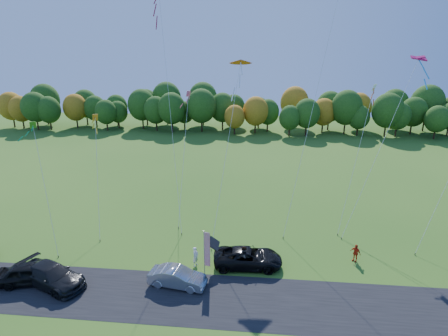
# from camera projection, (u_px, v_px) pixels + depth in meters

# --- Properties ---
(ground) EXTENTS (160.00, 160.00, 0.00)m
(ground) POSITION_uv_depth(u_px,v_px,m) (217.00, 268.00, 29.63)
(ground) COLOR #2C5A18
(asphalt_strip) EXTENTS (90.00, 6.00, 0.01)m
(asphalt_strip) POSITION_uv_depth(u_px,v_px,m) (211.00, 299.00, 25.84)
(asphalt_strip) COLOR black
(asphalt_strip) RESTS_ON ground
(tree_line) EXTENTS (116.00, 12.00, 10.00)m
(tree_line) POSITION_uv_depth(u_px,v_px,m) (244.00, 133.00, 81.73)
(tree_line) COLOR #1E4711
(tree_line) RESTS_ON ground
(black_suv) EXTENTS (5.96, 3.01, 1.61)m
(black_suv) POSITION_uv_depth(u_px,v_px,m) (248.00, 258.00, 29.69)
(black_suv) COLOR black
(black_suv) RESTS_ON ground
(silver_sedan) EXTENTS (4.70, 2.21, 1.49)m
(silver_sedan) POSITION_uv_depth(u_px,v_px,m) (177.00, 277.00, 27.16)
(silver_sedan) COLOR #ADACB1
(silver_sedan) RESTS_ON ground
(dark_truck_a) EXTENTS (6.29, 4.34, 1.69)m
(dark_truck_a) POSITION_uv_depth(u_px,v_px,m) (52.00, 276.00, 27.19)
(dark_truck_a) COLOR black
(dark_truck_a) RESTS_ON ground
(dark_truck_b) EXTENTS (5.30, 3.09, 1.69)m
(dark_truck_b) POSITION_uv_depth(u_px,v_px,m) (31.00, 273.00, 27.48)
(dark_truck_b) COLOR black
(dark_truck_b) RESTS_ON ground
(person_tailgate_a) EXTENTS (0.63, 0.75, 1.74)m
(person_tailgate_a) POSITION_uv_depth(u_px,v_px,m) (196.00, 257.00, 29.72)
(person_tailgate_a) COLOR white
(person_tailgate_a) RESTS_ON ground
(person_tailgate_b) EXTENTS (0.88, 1.06, 1.96)m
(person_tailgate_b) POSITION_uv_depth(u_px,v_px,m) (244.00, 257.00, 29.42)
(person_tailgate_b) COLOR gray
(person_tailgate_b) RESTS_ON ground
(person_east) EXTENTS (0.95, 0.94, 1.61)m
(person_east) POSITION_uv_depth(u_px,v_px,m) (355.00, 253.00, 30.40)
(person_east) COLOR red
(person_east) RESTS_ON ground
(feather_flag) EXTENTS (0.52, 0.17, 4.02)m
(feather_flag) POSITION_uv_depth(u_px,v_px,m) (206.00, 249.00, 27.90)
(feather_flag) COLOR #999999
(feather_flag) RESTS_ON ground
(kite_delta_blue) EXTENTS (5.23, 11.20, 25.35)m
(kite_delta_blue) POSITION_uv_depth(u_px,v_px,m) (169.00, 105.00, 36.43)
(kite_delta_blue) COLOR #4C3F33
(kite_delta_blue) RESTS_ON ground
(kite_parafoil_orange) EXTENTS (7.99, 12.31, 29.02)m
(kite_parafoil_orange) POSITION_uv_depth(u_px,v_px,m) (318.00, 85.00, 35.26)
(kite_parafoil_orange) COLOR #4C3F33
(kite_parafoil_orange) RESTS_ON ground
(kite_delta_red) EXTENTS (3.20, 11.43, 17.95)m
(kite_delta_red) POSITION_uv_depth(u_px,v_px,m) (228.00, 145.00, 34.66)
(kite_delta_red) COLOR #4C3F33
(kite_delta_red) RESTS_ON ground
(kite_parafoil_rainbow) EXTENTS (9.09, 7.68, 17.54)m
(kite_parafoil_rainbow) POSITION_uv_depth(u_px,v_px,m) (381.00, 146.00, 34.67)
(kite_parafoil_rainbow) COLOR #4C3F33
(kite_parafoil_rainbow) RESTS_ON ground
(kite_diamond_yellow) EXTENTS (3.24, 7.86, 11.57)m
(kite_diamond_yellow) POSITION_uv_depth(u_px,v_px,m) (97.00, 175.00, 35.72)
(kite_diamond_yellow) COLOR #4C3F33
(kite_diamond_yellow) RESTS_ON ground
(kite_diamond_green) EXTENTS (3.34, 4.13, 11.90)m
(kite_diamond_green) POSITION_uv_depth(u_px,v_px,m) (45.00, 190.00, 31.21)
(kite_diamond_green) COLOR #4C3F33
(kite_diamond_green) RESTS_ON ground
(kite_diamond_white) EXTENTS (4.60, 7.91, 14.65)m
(kite_diamond_white) POSITION_uv_depth(u_px,v_px,m) (357.00, 158.00, 36.13)
(kite_diamond_white) COLOR #4C3F33
(kite_diamond_white) RESTS_ON ground
(kite_diamond_pink) EXTENTS (1.13, 8.95, 13.67)m
(kite_diamond_pink) POSITION_uv_depth(u_px,v_px,m) (184.00, 152.00, 38.48)
(kite_diamond_pink) COLOR #4C3F33
(kite_diamond_pink) RESTS_ON ground
(kite_diamond_blue_low) EXTENTS (4.38, 4.00, 8.59)m
(kite_diamond_blue_low) POSITION_uv_depth(u_px,v_px,m) (437.00, 206.00, 31.77)
(kite_diamond_blue_low) COLOR #4C3F33
(kite_diamond_blue_low) RESTS_ON ground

